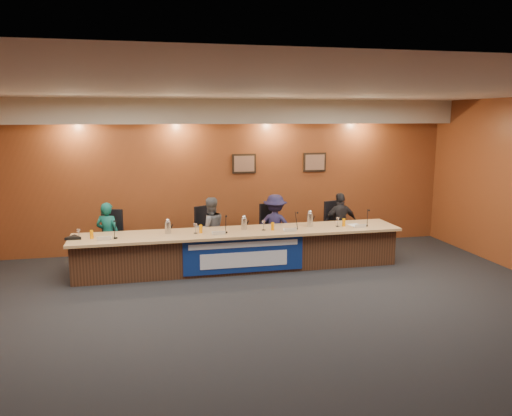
{
  "coord_description": "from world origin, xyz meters",
  "views": [
    {
      "loc": [
        -1.68,
        -6.56,
        2.84
      ],
      "look_at": [
        0.36,
        2.61,
        1.12
      ],
      "focal_mm": 35.0,
      "sensor_mm": 36.0,
      "label": 1
    }
  ],
  "objects_px": {
    "office_chair_c": "(274,233)",
    "carafe_left": "(168,228)",
    "panelist_c": "(275,226)",
    "panelist_d": "(340,223)",
    "carafe_right": "(310,220)",
    "banner": "(244,255)",
    "panelist_b": "(210,229)",
    "office_chair_b": "(210,236)",
    "speakerphone": "(74,238)",
    "office_chair_a": "(109,242)",
    "carafe_mid": "(244,224)",
    "panelist_a": "(108,235)",
    "office_chair_d": "(338,230)",
    "dais_body": "(240,251)"
  },
  "relations": [
    {
      "from": "office_chair_c",
      "to": "carafe_left",
      "type": "relative_size",
      "value": 2.18
    },
    {
      "from": "carafe_left",
      "to": "panelist_c",
      "type": "bearing_deg",
      "value": 15.74
    },
    {
      "from": "panelist_d",
      "to": "carafe_right",
      "type": "bearing_deg",
      "value": 31.18
    },
    {
      "from": "banner",
      "to": "panelist_b",
      "type": "bearing_deg",
      "value": 114.12
    },
    {
      "from": "panelist_b",
      "to": "panelist_c",
      "type": "bearing_deg",
      "value": 169.15
    },
    {
      "from": "banner",
      "to": "office_chair_c",
      "type": "bearing_deg",
      "value": 53.44
    },
    {
      "from": "banner",
      "to": "carafe_left",
      "type": "relative_size",
      "value": 10.01
    },
    {
      "from": "banner",
      "to": "office_chair_b",
      "type": "bearing_deg",
      "value": 112.24
    },
    {
      "from": "panelist_c",
      "to": "speakerphone",
      "type": "xyz_separation_m",
      "value": [
        -3.8,
        -0.69,
        0.12
      ]
    },
    {
      "from": "carafe_right",
      "to": "office_chair_a",
      "type": "bearing_deg",
      "value": 169.44
    },
    {
      "from": "office_chair_b",
      "to": "carafe_right",
      "type": "distance_m",
      "value": 2.03
    },
    {
      "from": "panelist_d",
      "to": "carafe_mid",
      "type": "xyz_separation_m",
      "value": [
        -2.17,
        -0.58,
        0.21
      ]
    },
    {
      "from": "panelist_a",
      "to": "office_chair_a",
      "type": "bearing_deg",
      "value": -67.12
    },
    {
      "from": "panelist_c",
      "to": "office_chair_c",
      "type": "height_order",
      "value": "panelist_c"
    },
    {
      "from": "panelist_b",
      "to": "panelist_a",
      "type": "bearing_deg",
      "value": -10.85
    },
    {
      "from": "office_chair_b",
      "to": "office_chair_d",
      "type": "xyz_separation_m",
      "value": [
        2.74,
        0.0,
        0.0
      ]
    },
    {
      "from": "banner",
      "to": "panelist_c",
      "type": "height_order",
      "value": "panelist_c"
    },
    {
      "from": "panelist_a",
      "to": "panelist_c",
      "type": "xyz_separation_m",
      "value": [
        3.28,
        0.0,
        0.02
      ]
    },
    {
      "from": "office_chair_b",
      "to": "carafe_left",
      "type": "relative_size",
      "value": 2.18
    },
    {
      "from": "panelist_c",
      "to": "banner",
      "type": "bearing_deg",
      "value": 73.58
    },
    {
      "from": "panelist_b",
      "to": "carafe_left",
      "type": "bearing_deg",
      "value": 24.93
    },
    {
      "from": "dais_body",
      "to": "banner",
      "type": "xyz_separation_m",
      "value": [
        0.0,
        -0.41,
        0.03
      ]
    },
    {
      "from": "office_chair_d",
      "to": "carafe_right",
      "type": "xyz_separation_m",
      "value": [
        -0.88,
        -0.71,
        0.4
      ]
    },
    {
      "from": "office_chair_c",
      "to": "carafe_right",
      "type": "relative_size",
      "value": 1.84
    },
    {
      "from": "panelist_c",
      "to": "speakerphone",
      "type": "height_order",
      "value": "panelist_c"
    },
    {
      "from": "panelist_a",
      "to": "panelist_b",
      "type": "relative_size",
      "value": 0.98
    },
    {
      "from": "dais_body",
      "to": "office_chair_b",
      "type": "relative_size",
      "value": 12.5
    },
    {
      "from": "panelist_c",
      "to": "carafe_left",
      "type": "distance_m",
      "value": 2.28
    },
    {
      "from": "office_chair_b",
      "to": "office_chair_d",
      "type": "bearing_deg",
      "value": -24.29
    },
    {
      "from": "carafe_left",
      "to": "panelist_d",
      "type": "bearing_deg",
      "value": 9.71
    },
    {
      "from": "office_chair_b",
      "to": "carafe_right",
      "type": "height_order",
      "value": "carafe_right"
    },
    {
      "from": "dais_body",
      "to": "office_chair_d",
      "type": "xyz_separation_m",
      "value": [
        2.27,
        0.74,
        0.13
      ]
    },
    {
      "from": "panelist_b",
      "to": "panelist_d",
      "type": "height_order",
      "value": "same"
    },
    {
      "from": "panelist_c",
      "to": "office_chair_d",
      "type": "distance_m",
      "value": 1.43
    },
    {
      "from": "panelist_a",
      "to": "panelist_c",
      "type": "height_order",
      "value": "panelist_c"
    },
    {
      "from": "banner",
      "to": "office_chair_b",
      "type": "height_order",
      "value": "banner"
    },
    {
      "from": "panelist_a",
      "to": "carafe_right",
      "type": "distance_m",
      "value": 3.87
    },
    {
      "from": "office_chair_d",
      "to": "carafe_left",
      "type": "xyz_separation_m",
      "value": [
        -3.59,
        -0.71,
        0.38
      ]
    },
    {
      "from": "banner",
      "to": "office_chair_a",
      "type": "relative_size",
      "value": 4.58
    },
    {
      "from": "panelist_c",
      "to": "panelist_d",
      "type": "distance_m",
      "value": 1.41
    },
    {
      "from": "office_chair_b",
      "to": "panelist_b",
      "type": "bearing_deg",
      "value": -114.29
    },
    {
      "from": "office_chair_a",
      "to": "office_chair_b",
      "type": "bearing_deg",
      "value": 19.1
    },
    {
      "from": "office_chair_c",
      "to": "carafe_right",
      "type": "bearing_deg",
      "value": -68.15
    },
    {
      "from": "panelist_c",
      "to": "panelist_a",
      "type": "bearing_deg",
      "value": 22.66
    },
    {
      "from": "banner",
      "to": "speakerphone",
      "type": "relative_size",
      "value": 6.88
    },
    {
      "from": "carafe_mid",
      "to": "panelist_d",
      "type": "bearing_deg",
      "value": 15.01
    },
    {
      "from": "office_chair_b",
      "to": "office_chair_c",
      "type": "height_order",
      "value": "same"
    },
    {
      "from": "dais_body",
      "to": "office_chair_d",
      "type": "height_order",
      "value": "dais_body"
    },
    {
      "from": "dais_body",
      "to": "office_chair_c",
      "type": "relative_size",
      "value": 12.5
    },
    {
      "from": "panelist_d",
      "to": "office_chair_b",
      "type": "bearing_deg",
      "value": -5.61
    }
  ]
}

